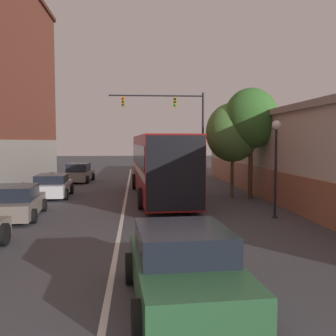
# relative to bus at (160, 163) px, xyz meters

# --- Properties ---
(lane_center_line) EXTENTS (0.14, 46.03, 0.01)m
(lane_center_line) POSITION_rel_bus_xyz_m (-1.91, -1.37, -1.92)
(lane_center_line) COLOR silver
(lane_center_line) RESTS_ON ground_plane
(bus) EXTENTS (3.21, 12.25, 3.43)m
(bus) POSITION_rel_bus_xyz_m (0.00, 0.00, 0.00)
(bus) COLOR maroon
(bus) RESTS_ON ground_plane
(hatchback_foreground) EXTENTS (2.38, 4.25, 1.45)m
(hatchback_foreground) POSITION_rel_bus_xyz_m (-0.42, -14.34, -1.23)
(hatchback_foreground) COLOR #285633
(hatchback_foreground) RESTS_ON ground_plane
(parked_car_left_near) EXTENTS (2.11, 4.01, 1.28)m
(parked_car_left_near) POSITION_rel_bus_xyz_m (-6.00, 0.52, -1.31)
(parked_car_left_near) COLOR silver
(parked_car_left_near) RESTS_ON ground_plane
(parked_car_left_mid) EXTENTS (2.08, 4.18, 1.43)m
(parked_car_left_mid) POSITION_rel_bus_xyz_m (-5.69, 8.71, -1.26)
(parked_car_left_mid) COLOR slate
(parked_car_left_mid) RESTS_ON ground_plane
(parked_car_left_distant) EXTENTS (2.35, 4.28, 1.34)m
(parked_car_left_distant) POSITION_rel_bus_xyz_m (-6.28, -5.40, -1.30)
(parked_car_left_distant) COLOR slate
(parked_car_left_distant) RESTS_ON ground_plane
(traffic_signal_gantry) EXTENTS (8.05, 0.36, 7.23)m
(traffic_signal_gantry) POSITION_rel_bus_xyz_m (2.13, 11.63, 3.27)
(traffic_signal_gantry) COLOR black
(traffic_signal_gantry) RESTS_ON ground_plane
(street_lamp) EXTENTS (0.37, 0.37, 3.95)m
(street_lamp) POSITION_rel_bus_xyz_m (4.30, -6.27, 0.63)
(street_lamp) COLOR black
(street_lamp) RESTS_ON ground_plane
(street_tree_near) EXTENTS (2.94, 2.65, 5.96)m
(street_tree_near) POSITION_rel_bus_xyz_m (4.83, -0.97, 2.40)
(street_tree_near) COLOR #4C3823
(street_tree_near) RESTS_ON ground_plane
(street_tree_far) EXTENTS (2.95, 2.65, 5.22)m
(street_tree_far) POSITION_rel_bus_xyz_m (3.96, -0.45, 1.67)
(street_tree_far) COLOR brown
(street_tree_far) RESTS_ON ground_plane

